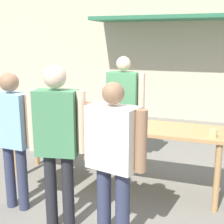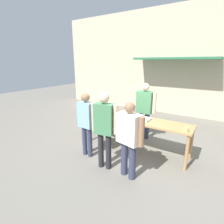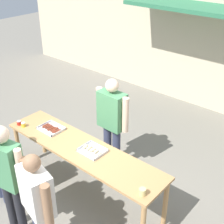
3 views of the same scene
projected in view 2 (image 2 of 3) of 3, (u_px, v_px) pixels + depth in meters
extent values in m
plane|color=slate|center=(134.00, 149.00, 4.74)|extent=(24.00, 24.00, 0.00)
cube|color=beige|center=(178.00, 62.00, 7.33)|extent=(12.00, 0.12, 4.50)
cube|color=#2D704C|center=(175.00, 58.00, 6.85)|extent=(3.20, 1.00, 0.08)
cube|color=tan|center=(135.00, 119.00, 4.51)|extent=(2.82, 0.66, 0.04)
cylinder|color=tan|center=(89.00, 128.00, 5.12)|extent=(0.07, 0.07, 0.83)
cylinder|color=tan|center=(187.00, 153.00, 3.70)|extent=(0.07, 0.07, 0.83)
cylinder|color=tan|center=(100.00, 123.00, 5.55)|extent=(0.07, 0.07, 0.83)
cylinder|color=tan|center=(191.00, 144.00, 4.13)|extent=(0.07, 0.07, 0.83)
cube|color=silver|center=(112.00, 114.00, 4.92)|extent=(0.39, 0.31, 0.01)
cube|color=silver|center=(109.00, 114.00, 4.80)|extent=(0.39, 0.01, 0.03)
cube|color=silver|center=(115.00, 112.00, 5.04)|extent=(0.39, 0.01, 0.03)
cube|color=silver|center=(106.00, 112.00, 5.02)|extent=(0.01, 0.31, 0.03)
cube|color=silver|center=(118.00, 114.00, 4.82)|extent=(0.01, 0.31, 0.03)
cylinder|color=brown|center=(108.00, 112.00, 5.01)|extent=(0.03, 0.12, 0.02)
cylinder|color=brown|center=(108.00, 112.00, 4.97)|extent=(0.04, 0.15, 0.02)
cylinder|color=brown|center=(110.00, 113.00, 4.97)|extent=(0.03, 0.14, 0.02)
cylinder|color=brown|center=(111.00, 113.00, 4.94)|extent=(0.03, 0.13, 0.02)
cylinder|color=brown|center=(112.00, 113.00, 4.91)|extent=(0.03, 0.14, 0.03)
cylinder|color=brown|center=(113.00, 113.00, 4.90)|extent=(0.04, 0.14, 0.02)
cylinder|color=brown|center=(115.00, 113.00, 4.88)|extent=(0.05, 0.15, 0.03)
cylinder|color=brown|center=(116.00, 114.00, 4.86)|extent=(0.04, 0.14, 0.02)
cylinder|color=brown|center=(117.00, 114.00, 4.84)|extent=(0.03, 0.14, 0.03)
cube|color=silver|center=(143.00, 119.00, 4.43)|extent=(0.37, 0.31, 0.01)
cube|color=silver|center=(140.00, 120.00, 4.31)|extent=(0.37, 0.01, 0.03)
cube|color=silver|center=(145.00, 117.00, 4.55)|extent=(0.37, 0.01, 0.03)
cube|color=silver|center=(136.00, 117.00, 4.52)|extent=(0.01, 0.31, 0.03)
cube|color=silver|center=(150.00, 120.00, 4.33)|extent=(0.01, 0.31, 0.03)
ellipsoid|color=beige|center=(138.00, 117.00, 4.49)|extent=(0.08, 0.11, 0.05)
ellipsoid|color=beige|center=(140.00, 118.00, 4.46)|extent=(0.06, 0.12, 0.05)
ellipsoid|color=beige|center=(143.00, 118.00, 4.43)|extent=(0.08, 0.13, 0.05)
ellipsoid|color=beige|center=(146.00, 119.00, 4.40)|extent=(0.05, 0.10, 0.04)
ellipsoid|color=beige|center=(148.00, 119.00, 4.36)|extent=(0.05, 0.11, 0.04)
cylinder|color=#B22319|center=(92.00, 112.00, 4.99)|extent=(0.07, 0.07, 0.07)
cylinder|color=#B2B2B7|center=(92.00, 111.00, 4.98)|extent=(0.07, 0.07, 0.01)
cylinder|color=gold|center=(95.00, 112.00, 4.94)|extent=(0.07, 0.07, 0.07)
cylinder|color=#B2B2B7|center=(95.00, 111.00, 4.93)|extent=(0.07, 0.07, 0.01)
cylinder|color=#DBC67A|center=(186.00, 129.00, 3.66)|extent=(0.09, 0.09, 0.10)
cylinder|color=#333851|center=(140.00, 125.00, 5.40)|extent=(0.14, 0.14, 0.81)
cylinder|color=#333851|center=(147.00, 126.00, 5.28)|extent=(0.14, 0.14, 0.81)
cube|color=#478456|center=(145.00, 102.00, 5.14)|extent=(0.48, 0.27, 0.64)
sphere|color=beige|center=(146.00, 87.00, 5.02)|extent=(0.22, 0.22, 0.22)
cylinder|color=beige|center=(136.00, 100.00, 5.29)|extent=(0.11, 0.11, 0.61)
cylinder|color=beige|center=(154.00, 103.00, 4.98)|extent=(0.11, 0.11, 0.61)
cylinder|color=#333851|center=(90.00, 142.00, 4.28)|extent=(0.12, 0.12, 0.76)
cylinder|color=#333851|center=(85.00, 140.00, 4.38)|extent=(0.12, 0.12, 0.76)
cube|color=#84B2DB|center=(86.00, 115.00, 4.14)|extent=(0.40, 0.23, 0.60)
sphere|color=#936B4C|center=(85.00, 97.00, 4.02)|extent=(0.21, 0.21, 0.21)
cylinder|color=#936B4C|center=(94.00, 116.00, 4.00)|extent=(0.09, 0.09, 0.57)
cylinder|color=#936B4C|center=(79.00, 113.00, 4.27)|extent=(0.09, 0.09, 0.57)
cylinder|color=#333851|center=(132.00, 162.00, 3.45)|extent=(0.14, 0.14, 0.75)
cylinder|color=#333851|center=(124.00, 158.00, 3.59)|extent=(0.14, 0.14, 0.75)
cube|color=silver|center=(129.00, 129.00, 3.33)|extent=(0.52, 0.36, 0.60)
sphere|color=#936B4C|center=(130.00, 108.00, 3.22)|extent=(0.20, 0.20, 0.20)
cylinder|color=#936B4C|center=(141.00, 132.00, 3.13)|extent=(0.11, 0.11, 0.57)
cylinder|color=#936B4C|center=(118.00, 124.00, 3.53)|extent=(0.11, 0.11, 0.57)
cylinder|color=#232328|center=(108.00, 151.00, 3.78)|extent=(0.12, 0.12, 0.82)
cylinder|color=#232328|center=(101.00, 150.00, 3.85)|extent=(0.12, 0.12, 0.82)
cube|color=#478456|center=(104.00, 119.00, 3.61)|extent=(0.44, 0.29, 0.65)
sphere|color=beige|center=(104.00, 98.00, 3.49)|extent=(0.22, 0.22, 0.22)
cylinder|color=beige|center=(115.00, 120.00, 3.51)|extent=(0.09, 0.09, 0.61)
cylinder|color=beige|center=(94.00, 117.00, 3.70)|extent=(0.09, 0.09, 0.61)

